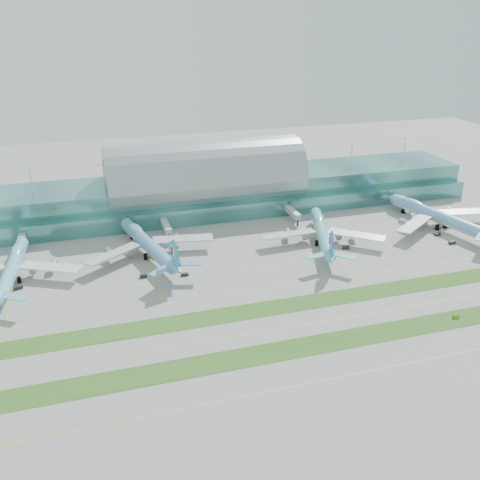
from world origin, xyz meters
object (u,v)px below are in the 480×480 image
object	(u,v)px
airliner_c	(322,232)
airliner_b	(147,243)
terminal	(205,187)
taxiway_sign_east	(456,317)
airliner_d	(436,215)
airliner_a	(12,267)

from	to	relation	value
airliner_c	airliner_b	bearing A→B (deg)	-168.92
terminal	taxiway_sign_east	bearing A→B (deg)	-66.89
terminal	taxiway_sign_east	xyz separation A→B (m)	(66.65, -156.17, -13.64)
terminal	airliner_d	distance (m)	137.61
terminal	airliner_c	xyz separation A→B (m)	(46.91, -69.93, -7.82)
taxiway_sign_east	airliner_b	bearing A→B (deg)	151.14
airliner_a	airliner_b	world-z (taller)	airliner_b
airliner_d	airliner_a	bearing A→B (deg)	167.80
terminal	airliner_b	xyz separation A→B (m)	(-44.48, -58.56, -7.58)
terminal	airliner_a	world-z (taller)	terminal
taxiway_sign_east	airliner_d	bearing A→B (deg)	71.55
airliner_c	terminal	bearing A→B (deg)	142.03
airliner_a	airliner_c	world-z (taller)	airliner_c
terminal	airliner_c	bearing A→B (deg)	-56.15
terminal	taxiway_sign_east	distance (m)	170.35
airliner_a	airliner_b	bearing A→B (deg)	12.50
airliner_a	airliner_d	size ratio (longest dim) A/B	0.90
terminal	airliner_b	size ratio (longest dim) A/B	4.39
airliner_b	taxiway_sign_east	xyz separation A→B (m)	(111.13, -97.61, -6.06)
airliner_d	taxiway_sign_east	world-z (taller)	airliner_d
airliner_a	airliner_c	xyz separation A→B (m)	(154.73, -2.79, 0.18)
terminal	airliner_a	xyz separation A→B (m)	(-107.82, -67.15, -8.00)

